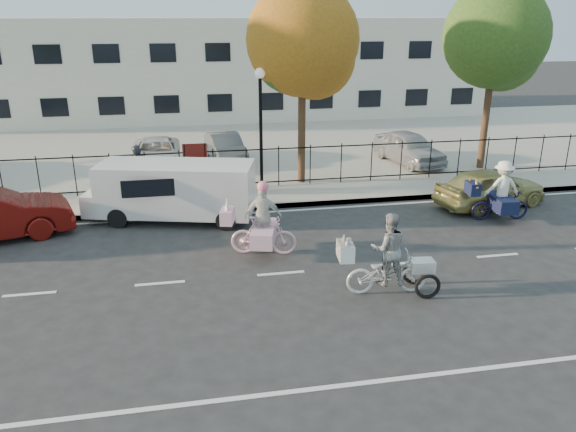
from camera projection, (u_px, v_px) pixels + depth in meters
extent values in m
plane|color=#333334|center=(281.00, 274.00, 14.21)|extent=(120.00, 120.00, 0.00)
cube|color=#A8A399|center=(255.00, 207.00, 18.85)|extent=(60.00, 0.10, 0.15)
cube|color=#A8A399|center=(251.00, 198.00, 19.83)|extent=(60.00, 2.20, 0.15)
cube|color=#A8A399|center=(228.00, 144.00, 28.05)|extent=(60.00, 15.60, 0.15)
cube|color=silver|center=(213.00, 67.00, 36.30)|extent=(34.00, 10.00, 6.00)
cylinder|color=black|center=(261.00, 135.00, 19.86)|extent=(0.12, 0.12, 4.00)
sphere|color=white|center=(260.00, 73.00, 19.13)|extent=(0.36, 0.36, 0.36)
cylinder|color=black|center=(186.00, 169.00, 19.76)|extent=(0.06, 0.06, 1.80)
cylinder|color=black|center=(206.00, 168.00, 19.88)|extent=(0.06, 0.06, 1.80)
cube|color=#59140F|center=(195.00, 152.00, 19.61)|extent=(0.85, 0.04, 0.60)
imported|color=white|center=(387.00, 273.00, 13.08)|extent=(1.96, 0.85, 1.00)
imported|color=white|center=(388.00, 249.00, 12.88)|extent=(0.91, 0.74, 1.74)
cube|color=silver|center=(345.00, 251.00, 12.80)|extent=(0.39, 0.64, 0.40)
cone|color=silver|center=(344.00, 238.00, 12.83)|extent=(0.15, 0.15, 0.20)
cone|color=silver|center=(347.00, 242.00, 12.59)|extent=(0.15, 0.15, 0.20)
torus|color=black|center=(428.00, 287.00, 12.86)|extent=(0.63, 0.15, 0.62)
torus|color=black|center=(414.00, 272.00, 13.57)|extent=(0.63, 0.15, 0.62)
cube|color=white|center=(422.00, 265.00, 13.10)|extent=(0.59, 0.44, 0.28)
imported|color=#F5BBCF|center=(264.00, 236.00, 15.20)|extent=(1.87, 0.94, 1.08)
imported|color=silver|center=(263.00, 217.00, 15.01)|extent=(1.07, 0.65, 1.71)
cube|color=#D5A2B6|center=(227.00, 216.00, 15.07)|extent=(0.46, 0.66, 0.39)
cone|color=white|center=(227.00, 204.00, 14.95)|extent=(0.13, 0.13, 0.35)
cube|color=#D5A2B6|center=(264.00, 234.00, 15.18)|extent=(0.93, 1.51, 0.43)
sphere|color=pink|center=(263.00, 187.00, 14.73)|extent=(0.30, 0.30, 0.30)
imported|color=black|center=(500.00, 205.00, 17.81)|extent=(1.89, 0.82, 0.97)
imported|color=white|center=(502.00, 187.00, 17.60)|extent=(1.15, 0.73, 1.69)
cube|color=#101635|center=(473.00, 188.00, 17.53)|extent=(0.38, 0.62, 0.39)
cone|color=gold|center=(470.00, 180.00, 17.63)|extent=(0.13, 0.25, 0.35)
cone|color=gold|center=(476.00, 183.00, 17.27)|extent=(0.13, 0.25, 0.35)
cube|color=#101635|center=(500.00, 202.00, 17.77)|extent=(0.72, 1.44, 0.43)
cube|color=white|center=(177.00, 188.00, 17.57)|extent=(5.04, 2.91, 1.58)
cube|color=white|center=(92.00, 206.00, 17.26)|extent=(0.86, 1.77, 0.70)
cylinder|color=black|center=(122.00, 223.00, 16.81)|extent=(0.65, 0.38, 0.62)
cylinder|color=black|center=(126.00, 206.00, 18.25)|extent=(0.65, 0.38, 0.62)
cylinder|color=black|center=(233.00, 215.00, 17.40)|extent=(0.65, 0.38, 0.62)
cylinder|color=black|center=(229.00, 200.00, 18.83)|extent=(0.65, 0.38, 0.62)
imported|color=tan|center=(490.00, 187.00, 18.99)|extent=(4.18, 2.45, 1.34)
imported|color=black|center=(138.00, 171.00, 19.46)|extent=(0.68, 0.45, 1.85)
imported|color=silver|center=(157.00, 154.00, 23.24)|extent=(2.10, 4.35, 1.20)
imported|color=#4B4F53|center=(226.00, 148.00, 24.30)|extent=(1.72, 3.74, 1.19)
imported|color=#A7A9AF|center=(409.00, 147.00, 24.01)|extent=(2.32, 4.20, 1.35)
cylinder|color=#442D1D|center=(302.00, 125.00, 20.76)|extent=(0.28, 0.28, 4.69)
sphere|color=#9F6219|center=(302.00, 39.00, 19.74)|extent=(4.02, 4.02, 4.02)
sphere|color=#9F6219|center=(315.00, 58.00, 20.24)|extent=(2.95, 2.95, 2.95)
cylinder|color=#442D1D|center=(486.00, 114.00, 22.74)|extent=(0.28, 0.28, 4.74)
sphere|color=#385B1E|center=(495.00, 36.00, 21.70)|extent=(4.06, 4.06, 4.06)
sphere|color=#385B1E|center=(502.00, 53.00, 22.21)|extent=(2.98, 2.98, 2.98)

